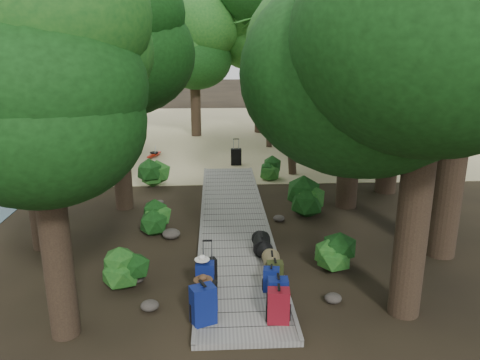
{
  "coord_description": "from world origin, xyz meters",
  "views": [
    {
      "loc": [
        -0.52,
        -12.07,
        5.19
      ],
      "look_at": [
        0.25,
        2.24,
        1.0
      ],
      "focal_mm": 35.0,
      "sensor_mm": 36.0,
      "label": 1
    }
  ],
  "objects_px": {
    "sun_lounger": "(300,150)",
    "backpack_right_d": "(275,271)",
    "backpack_right_c": "(271,278)",
    "lone_suitcase_on_sand": "(236,157)",
    "backpack_left_b": "(206,296)",
    "duffel_right_black": "(262,244)",
    "backpack_left_c": "(205,275)",
    "suitcase_on_boardwalk": "(208,271)",
    "backpack_left_a": "(203,303)",
    "duffel_right_khaki": "(272,262)",
    "backpack_right_b": "(278,292)",
    "kayak": "(154,154)",
    "backpack_right_a": "(278,304)"
  },
  "relations": [
    {
      "from": "backpack_left_b",
      "to": "suitcase_on_boardwalk",
      "type": "distance_m",
      "value": 1.16
    },
    {
      "from": "backpack_right_d",
      "to": "lone_suitcase_on_sand",
      "type": "distance_m",
      "value": 10.85
    },
    {
      "from": "backpack_right_b",
      "to": "suitcase_on_boardwalk",
      "type": "height_order",
      "value": "backpack_right_b"
    },
    {
      "from": "duffel_right_khaki",
      "to": "sun_lounger",
      "type": "bearing_deg",
      "value": 80.88
    },
    {
      "from": "backpack_left_a",
      "to": "backpack_left_b",
      "type": "height_order",
      "value": "backpack_left_a"
    },
    {
      "from": "backpack_right_c",
      "to": "sun_lounger",
      "type": "distance_m",
      "value": 13.2
    },
    {
      "from": "duffel_right_khaki",
      "to": "lone_suitcase_on_sand",
      "type": "xyz_separation_m",
      "value": [
        -0.36,
        10.26,
        0.06
      ]
    },
    {
      "from": "backpack_left_c",
      "to": "kayak",
      "type": "relative_size",
      "value": 0.25
    },
    {
      "from": "backpack_right_d",
      "to": "suitcase_on_boardwalk",
      "type": "xyz_separation_m",
      "value": [
        -1.47,
        0.05,
        0.02
      ]
    },
    {
      "from": "backpack_left_b",
      "to": "backpack_right_a",
      "type": "relative_size",
      "value": 0.97
    },
    {
      "from": "backpack_left_b",
      "to": "suitcase_on_boardwalk",
      "type": "xyz_separation_m",
      "value": [
        0.02,
        1.16,
        -0.07
      ]
    },
    {
      "from": "backpack_left_a",
      "to": "lone_suitcase_on_sand",
      "type": "xyz_separation_m",
      "value": [
        1.19,
        12.32,
        -0.16
      ]
    },
    {
      "from": "backpack_left_c",
      "to": "kayak",
      "type": "distance_m",
      "value": 13.17
    },
    {
      "from": "backpack_right_c",
      "to": "backpack_right_d",
      "type": "bearing_deg",
      "value": 80.02
    },
    {
      "from": "backpack_left_b",
      "to": "lone_suitcase_on_sand",
      "type": "bearing_deg",
      "value": 98.8
    },
    {
      "from": "backpack_left_c",
      "to": "sun_lounger",
      "type": "xyz_separation_m",
      "value": [
        4.32,
        12.8,
        -0.18
      ]
    },
    {
      "from": "backpack_right_c",
      "to": "lone_suitcase_on_sand",
      "type": "relative_size",
      "value": 0.8
    },
    {
      "from": "backpack_right_c",
      "to": "backpack_left_b",
      "type": "bearing_deg",
      "value": -141.55
    },
    {
      "from": "suitcase_on_boardwalk",
      "to": "kayak",
      "type": "xyz_separation_m",
      "value": [
        -2.71,
        12.57,
        -0.24
      ]
    },
    {
      "from": "backpack_right_a",
      "to": "sun_lounger",
      "type": "xyz_separation_m",
      "value": [
        2.93,
        14.04,
        -0.19
      ]
    },
    {
      "from": "backpack_right_c",
      "to": "sun_lounger",
      "type": "xyz_separation_m",
      "value": [
        2.92,
        12.88,
        -0.11
      ]
    },
    {
      "from": "backpack_left_b",
      "to": "kayak",
      "type": "bearing_deg",
      "value": 115.32
    },
    {
      "from": "backpack_right_d",
      "to": "duffel_right_black",
      "type": "bearing_deg",
      "value": 95.74
    },
    {
      "from": "backpack_right_a",
      "to": "backpack_right_c",
      "type": "relative_size",
      "value": 1.28
    },
    {
      "from": "duffel_right_khaki",
      "to": "backpack_left_b",
      "type": "bearing_deg",
      "value": -127.25
    },
    {
      "from": "duffel_right_khaki",
      "to": "duffel_right_black",
      "type": "bearing_deg",
      "value": 101.97
    },
    {
      "from": "backpack_right_a",
      "to": "backpack_right_d",
      "type": "relative_size",
      "value": 1.37
    },
    {
      "from": "backpack_right_d",
      "to": "backpack_right_a",
      "type": "bearing_deg",
      "value": -93.82
    },
    {
      "from": "backpack_left_a",
      "to": "backpack_left_c",
      "type": "bearing_deg",
      "value": 66.13
    },
    {
      "from": "duffel_right_black",
      "to": "sun_lounger",
      "type": "distance_m",
      "value": 11.34
    },
    {
      "from": "backpack_left_a",
      "to": "duffel_right_khaki",
      "type": "height_order",
      "value": "backpack_left_a"
    },
    {
      "from": "backpack_right_a",
      "to": "backpack_right_c",
      "type": "distance_m",
      "value": 1.17
    },
    {
      "from": "backpack_right_b",
      "to": "kayak",
      "type": "relative_size",
      "value": 0.25
    },
    {
      "from": "backpack_left_b",
      "to": "kayak",
      "type": "distance_m",
      "value": 13.99
    },
    {
      "from": "backpack_left_c",
      "to": "backpack_right_d",
      "type": "xyz_separation_m",
      "value": [
        1.52,
        0.28,
        -0.09
      ]
    },
    {
      "from": "backpack_right_a",
      "to": "sun_lounger",
      "type": "distance_m",
      "value": 14.34
    },
    {
      "from": "backpack_left_c",
      "to": "backpack_right_d",
      "type": "relative_size",
      "value": 1.34
    },
    {
      "from": "backpack_right_d",
      "to": "lone_suitcase_on_sand",
      "type": "height_order",
      "value": "lone_suitcase_on_sand"
    },
    {
      "from": "backpack_left_b",
      "to": "lone_suitcase_on_sand",
      "type": "height_order",
      "value": "backpack_left_b"
    },
    {
      "from": "duffel_right_black",
      "to": "suitcase_on_boardwalk",
      "type": "bearing_deg",
      "value": -126.43
    },
    {
      "from": "backpack_right_a",
      "to": "sun_lounger",
      "type": "bearing_deg",
      "value": 83.76
    },
    {
      "from": "backpack_left_b",
      "to": "duffel_right_black",
      "type": "distance_m",
      "value": 3.01
    },
    {
      "from": "backpack_left_c",
      "to": "duffel_right_khaki",
      "type": "bearing_deg",
      "value": 32.14
    },
    {
      "from": "lone_suitcase_on_sand",
      "to": "sun_lounger",
      "type": "bearing_deg",
      "value": 29.3
    },
    {
      "from": "backpack_left_b",
      "to": "backpack_right_a",
      "type": "xyz_separation_m",
      "value": [
        1.36,
        -0.4,
        0.01
      ]
    },
    {
      "from": "sun_lounger",
      "to": "backpack_right_d",
      "type": "bearing_deg",
      "value": -83.81
    },
    {
      "from": "backpack_left_a",
      "to": "suitcase_on_boardwalk",
      "type": "height_order",
      "value": "backpack_left_a"
    },
    {
      "from": "backpack_left_c",
      "to": "duffel_right_khaki",
      "type": "xyz_separation_m",
      "value": [
        1.53,
        0.87,
        -0.16
      ]
    },
    {
      "from": "backpack_right_d",
      "to": "duffel_right_khaki",
      "type": "distance_m",
      "value": 0.59
    },
    {
      "from": "duffel_right_black",
      "to": "backpack_left_a",
      "type": "bearing_deg",
      "value": -110.05
    }
  ]
}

